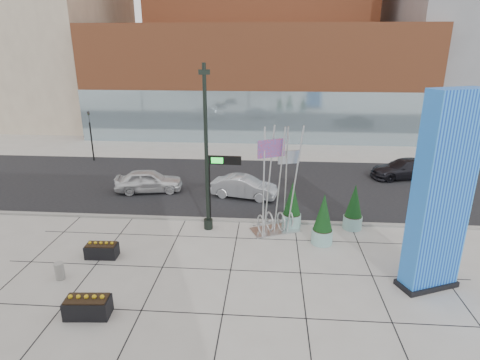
# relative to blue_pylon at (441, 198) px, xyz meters

# --- Properties ---
(ground) EXTENTS (160.00, 160.00, 0.00)m
(ground) POSITION_rel_blue_pylon_xyz_m (-9.00, 1.54, -3.79)
(ground) COLOR #9E9991
(ground) RESTS_ON ground
(street_asphalt) EXTENTS (80.00, 12.00, 0.02)m
(street_asphalt) POSITION_rel_blue_pylon_xyz_m (-9.00, 11.54, -3.78)
(street_asphalt) COLOR black
(street_asphalt) RESTS_ON ground
(curb_edge) EXTENTS (80.00, 0.30, 0.12)m
(curb_edge) POSITION_rel_blue_pylon_xyz_m (-9.00, 5.54, -3.73)
(curb_edge) COLOR gray
(curb_edge) RESTS_ON ground
(tower_podium) EXTENTS (34.00, 10.00, 11.00)m
(tower_podium) POSITION_rel_blue_pylon_xyz_m (-8.00, 28.54, 1.71)
(tower_podium) COLOR #AC5832
(tower_podium) RESTS_ON ground
(tower_glass_front) EXTENTS (34.00, 0.60, 5.00)m
(tower_glass_front) POSITION_rel_blue_pylon_xyz_m (-8.00, 23.74, -1.29)
(tower_glass_front) COLOR #8CA5B2
(tower_glass_front) RESTS_ON ground
(blue_pylon) EXTENTS (2.57, 1.87, 7.84)m
(blue_pylon) POSITION_rel_blue_pylon_xyz_m (0.00, 0.00, 0.00)
(blue_pylon) COLOR #0C32BB
(blue_pylon) RESTS_ON ground
(lamp_post) EXTENTS (0.57, 0.46, 8.44)m
(lamp_post) POSITION_rel_blue_pylon_xyz_m (-9.57, 4.54, -0.34)
(lamp_post) COLOR black
(lamp_post) RESTS_ON ground
(public_art_sculpture) EXTENTS (2.73, 2.07, 5.56)m
(public_art_sculpture) POSITION_rel_blue_pylon_xyz_m (-6.04, 4.54, -2.33)
(public_art_sculpture) COLOR silver
(public_art_sculpture) RESTS_ON ground
(concrete_bollard) EXTENTS (0.38, 0.38, 0.74)m
(concrete_bollard) POSITION_rel_blue_pylon_xyz_m (-14.99, -0.66, -3.42)
(concrete_bollard) COLOR gray
(concrete_bollard) RESTS_ON ground
(overhead_street_sign) EXTENTS (1.78, 0.23, 3.77)m
(overhead_street_sign) POSITION_rel_blue_pylon_xyz_m (-8.94, 5.34, -0.55)
(overhead_street_sign) COLOR black
(overhead_street_sign) RESTS_ON ground
(round_planter_east) EXTENTS (0.98, 0.98, 2.46)m
(round_planter_east) POSITION_rel_blue_pylon_xyz_m (-2.00, 5.14, -2.63)
(round_planter_east) COLOR #8CBCB7
(round_planter_east) RESTS_ON ground
(round_planter_mid) EXTENTS (1.03, 1.03, 2.57)m
(round_planter_mid) POSITION_rel_blue_pylon_xyz_m (-3.80, 3.34, -2.57)
(round_planter_mid) COLOR #8CBCB7
(round_planter_mid) RESTS_ON ground
(round_planter_west) EXTENTS (1.00, 1.00, 2.51)m
(round_planter_west) POSITION_rel_blue_pylon_xyz_m (-5.20, 5.14, -2.60)
(round_planter_west) COLOR #8CBCB7
(round_planter_west) RESTS_ON ground
(box_planter_north) EXTENTS (1.44, 0.76, 0.78)m
(box_planter_north) POSITION_rel_blue_pylon_xyz_m (-13.98, 1.24, -3.43)
(box_planter_north) COLOR black
(box_planter_north) RESTS_ON ground
(box_planter_south) EXTENTS (1.63, 0.90, 0.87)m
(box_planter_south) POSITION_rel_blue_pylon_xyz_m (-12.80, -2.87, -3.39)
(box_planter_south) COLOR black
(box_planter_south) RESTS_ON ground
(car_white_west) EXTENTS (4.53, 2.42, 1.47)m
(car_white_west) POSITION_rel_blue_pylon_xyz_m (-14.28, 9.74, -3.06)
(car_white_west) COLOR silver
(car_white_west) RESTS_ON ground
(car_silver_mid) EXTENTS (4.33, 2.29, 1.36)m
(car_silver_mid) POSITION_rel_blue_pylon_xyz_m (-7.99, 9.18, -3.11)
(car_silver_mid) COLOR #B2B4BA
(car_silver_mid) RESTS_ON ground
(car_dark_east) EXTENTS (5.09, 3.01, 1.38)m
(car_dark_east) POSITION_rel_blue_pylon_xyz_m (3.24, 13.87, -3.10)
(car_dark_east) COLOR black
(car_dark_east) RESTS_ON ground
(traffic_signal) EXTENTS (0.15, 0.18, 4.10)m
(traffic_signal) POSITION_rel_blue_pylon_xyz_m (-21.00, 16.54, -1.49)
(traffic_signal) COLOR black
(traffic_signal) RESTS_ON ground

